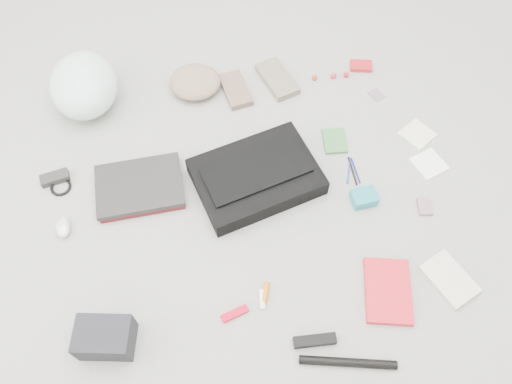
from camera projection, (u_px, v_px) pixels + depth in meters
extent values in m
plane|color=gray|center=(256.00, 199.00, 1.91)|extent=(4.00, 4.00, 0.00)
cube|color=black|center=(256.00, 177.00, 1.92)|extent=(0.52, 0.42, 0.08)
cube|color=black|center=(256.00, 170.00, 1.88)|extent=(0.42, 0.26, 0.01)
cube|color=#591418|center=(140.00, 188.00, 1.92)|extent=(0.32, 0.24, 0.02)
cube|color=black|center=(139.00, 185.00, 1.90)|extent=(0.33, 0.24, 0.02)
ellipsoid|color=white|center=(84.00, 85.00, 2.07)|extent=(0.29, 0.35, 0.21)
ellipsoid|color=#8E725D|center=(195.00, 82.00, 2.17)|extent=(0.28, 0.27, 0.08)
cube|color=#775C4F|center=(236.00, 90.00, 2.18)|extent=(0.12, 0.21, 0.03)
cube|color=slate|center=(277.00, 79.00, 2.21)|extent=(0.17, 0.24, 0.03)
cube|color=black|center=(55.00, 178.00, 1.94)|extent=(0.11, 0.07, 0.03)
torus|color=black|center=(61.00, 187.00, 1.93)|extent=(0.10, 0.10, 0.01)
ellipsoid|color=silver|center=(63.00, 227.00, 1.83)|extent=(0.06, 0.09, 0.03)
cube|color=#212228|center=(105.00, 338.00, 1.58)|extent=(0.20, 0.16, 0.11)
cube|color=#B70019|center=(235.00, 314.00, 1.67)|extent=(0.10, 0.05, 0.01)
cylinder|color=white|center=(262.00, 299.00, 1.70)|extent=(0.03, 0.07, 0.02)
cylinder|color=#D26508|center=(265.00, 292.00, 1.71)|extent=(0.04, 0.08, 0.02)
cube|color=black|center=(315.00, 341.00, 1.62)|extent=(0.14, 0.05, 0.03)
cylinder|color=black|center=(348.00, 362.00, 1.59)|extent=(0.31, 0.11, 0.03)
cube|color=red|center=(388.00, 291.00, 1.71)|extent=(0.21, 0.26, 0.02)
cube|color=beige|center=(449.00, 279.00, 1.73)|extent=(0.18, 0.22, 0.02)
cube|color=#36723B|center=(335.00, 141.00, 2.04)|extent=(0.11, 0.13, 0.01)
cylinder|color=navy|center=(349.00, 171.00, 1.97)|extent=(0.05, 0.12, 0.01)
cylinder|color=black|center=(352.00, 171.00, 1.97)|extent=(0.01, 0.13, 0.01)
cylinder|color=navy|center=(355.00, 170.00, 1.97)|extent=(0.01, 0.12, 0.01)
cube|color=teal|center=(364.00, 198.00, 1.89)|extent=(0.09, 0.08, 0.05)
cube|color=gray|center=(425.00, 207.00, 1.89)|extent=(0.06, 0.08, 0.01)
cube|color=silver|center=(417.00, 134.00, 2.07)|extent=(0.16, 0.16, 0.01)
cube|color=white|center=(429.00, 164.00, 1.99)|extent=(0.14, 0.14, 0.01)
sphere|color=#A7251D|center=(315.00, 78.00, 2.22)|extent=(0.03, 0.03, 0.02)
sphere|color=#B41E33|center=(334.00, 76.00, 2.22)|extent=(0.03, 0.03, 0.02)
sphere|color=#B01828|center=(346.00, 74.00, 2.22)|extent=(0.03, 0.03, 0.03)
cube|color=red|center=(361.00, 66.00, 2.25)|extent=(0.11, 0.08, 0.02)
cube|color=gray|center=(377.00, 95.00, 2.18)|extent=(0.07, 0.08, 0.00)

